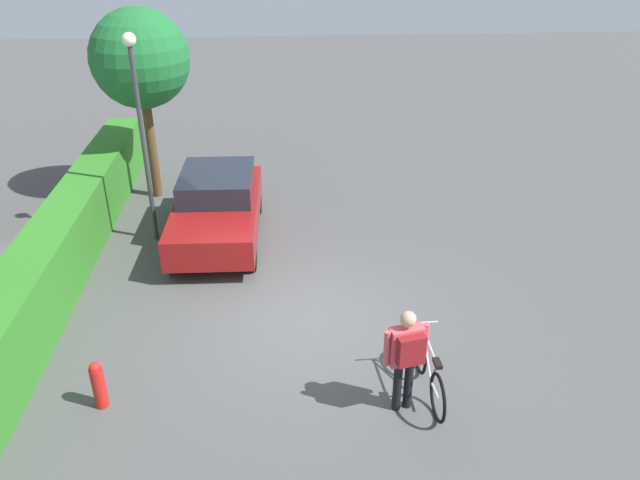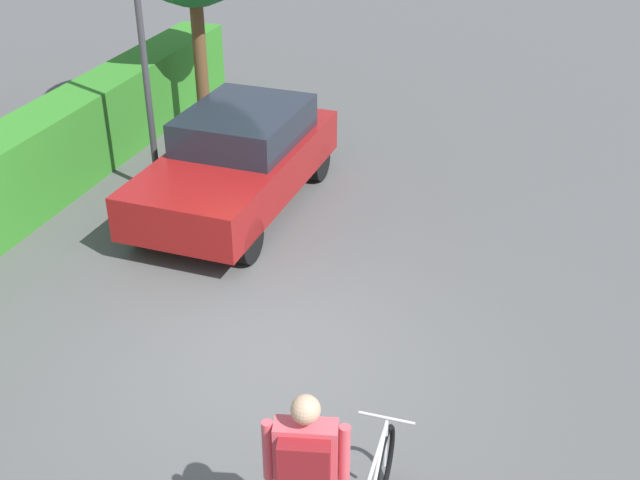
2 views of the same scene
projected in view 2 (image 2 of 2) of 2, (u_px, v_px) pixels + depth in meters
The scene contains 4 objects.
ground_plane at pixel (275, 361), 9.05m from camera, with size 60.00×60.00×0.00m, color #4D4D4D.
parked_car_near at pixel (238, 160), 12.03m from camera, with size 4.17×1.94×1.49m.
person_rider at pixel (306, 467), 6.22m from camera, with size 0.44×0.67×1.73m.
street_lamp at pixel (138, 9), 11.38m from camera, with size 0.28×0.28×4.57m.
Camera 2 is at (-6.65, -2.75, 5.69)m, focal length 44.62 mm.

